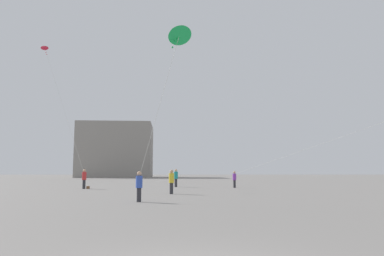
# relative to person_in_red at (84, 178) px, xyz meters

# --- Properties ---
(person_in_red) EXTENTS (0.39, 0.39, 1.77)m
(person_in_red) POSITION_rel_person_in_red_xyz_m (0.00, 0.00, 0.00)
(person_in_red) COLOR #2D2D33
(person_in_red) RESTS_ON ground_plane
(person_in_purple) EXTENTS (0.35, 0.35, 1.59)m
(person_in_purple) POSITION_rel_person_in_red_xyz_m (13.85, 2.08, -0.10)
(person_in_purple) COLOR #2D2D33
(person_in_purple) RESTS_ON ground_plane
(person_in_blue) EXTENTS (0.35, 0.35, 1.60)m
(person_in_blue) POSITION_rel_person_in_red_xyz_m (6.98, -13.79, -0.10)
(person_in_blue) COLOR #2D2D33
(person_in_blue) RESTS_ON ground_plane
(person_in_teal) EXTENTS (0.39, 0.39, 1.80)m
(person_in_teal) POSITION_rel_person_in_red_xyz_m (8.14, 3.75, 0.02)
(person_in_teal) COLOR #2D2D33
(person_in_teal) RESTS_ON ground_plane
(person_in_yellow) EXTENTS (0.37, 0.37, 1.70)m
(person_in_yellow) POSITION_rel_person_in_red_xyz_m (8.31, -7.27, -0.04)
(person_in_yellow) COLOR #2D2D33
(person_in_yellow) RESTS_ON ground_plane
(kite_emerald_diamond) EXTENTS (2.94, 1.63, 7.90)m
(kite_emerald_diamond) POSITION_rel_person_in_red_xyz_m (9.09, -14.64, 7.76)
(kite_emerald_diamond) COLOR green
(kite_crimson_diamond) EXTENTS (6.47, 4.80, 13.75)m
(kite_crimson_diamond) POSITION_rel_person_in_red_xyz_m (-5.82, 4.22, 13.33)
(kite_crimson_diamond) COLOR red
(building_left_hall) EXTENTS (18.43, 16.60, 13.25)m
(building_left_hall) POSITION_rel_person_in_red_xyz_m (-9.22, 58.35, 5.65)
(building_left_hall) COLOR gray
(building_left_hall) RESTS_ON ground_plane
(handbag_beside_flyer) EXTENTS (0.24, 0.35, 0.24)m
(handbag_beside_flyer) POSITION_rel_person_in_red_xyz_m (0.35, 0.10, -0.85)
(handbag_beside_flyer) COLOR brown
(handbag_beside_flyer) RESTS_ON ground_plane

